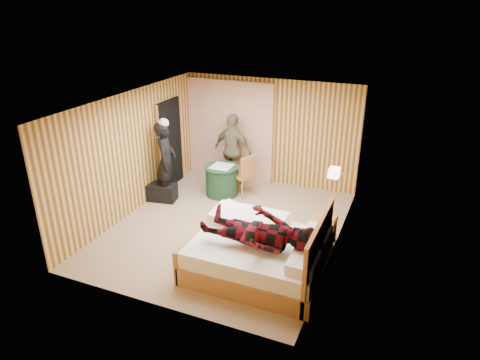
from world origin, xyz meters
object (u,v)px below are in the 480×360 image
at_px(chair_far, 231,163).
at_px(woman_standing, 166,161).
at_px(chair_near, 245,172).
at_px(duffel_bag, 161,192).
at_px(bed, 261,254).
at_px(round_table, 222,180).
at_px(nightstand, 323,231).
at_px(man_on_bed, 258,224).
at_px(man_at_table, 233,150).
at_px(wall_lamp, 334,173).

height_order(chair_far, woman_standing, woman_standing).
bearing_deg(chair_near, chair_far, -105.75).
bearing_deg(chair_far, duffel_bag, -149.63).
xyz_separation_m(bed, chair_far, (-1.88, 3.09, 0.20)).
distance_m(bed, round_table, 3.08).
relative_size(nightstand, man_on_bed, 0.32).
relative_size(duffel_bag, man_at_table, 0.39).
height_order(chair_far, man_at_table, man_at_table).
xyz_separation_m(chair_near, duffel_bag, (-1.64, -0.93, -0.38)).
distance_m(bed, man_at_table, 3.66).
relative_size(bed, duffel_bag, 3.20).
bearing_deg(chair_near, nightstand, 81.56).
relative_size(wall_lamp, round_table, 0.33).
height_order(chair_near, woman_standing, woman_standing).
bearing_deg(man_on_bed, duffel_bag, 147.60).
bearing_deg(bed, duffel_bag, 150.59).
bearing_deg(round_table, wall_lamp, -18.75).
height_order(woman_standing, man_at_table, woman_standing).
bearing_deg(round_table, chair_near, 15.19).
bearing_deg(man_at_table, wall_lamp, 159.83).
xyz_separation_m(wall_lamp, chair_far, (-2.68, 1.52, -0.76)).
distance_m(woman_standing, man_at_table, 1.66).
relative_size(bed, nightstand, 3.83).
distance_m(chair_far, man_at_table, 0.33).
bearing_deg(nightstand, round_table, 154.39).
height_order(chair_far, chair_near, chair_near).
distance_m(nightstand, chair_far, 3.24).
bearing_deg(chair_near, bed, 52.20).
distance_m(chair_far, woman_standing, 1.65).
bearing_deg(wall_lamp, man_at_table, 149.62).
height_order(nightstand, duffel_bag, nightstand).
bearing_deg(nightstand, chair_near, 146.30).
relative_size(bed, man_at_table, 1.26).
bearing_deg(nightstand, bed, -122.08).
distance_m(bed, nightstand, 1.43).
bearing_deg(nightstand, woman_standing, 170.72).
distance_m(nightstand, man_on_bed, 1.78).
bearing_deg(woman_standing, wall_lamp, -111.68).
height_order(wall_lamp, duffel_bag, wall_lamp).
xyz_separation_m(bed, woman_standing, (-2.86, 1.81, 0.55)).
distance_m(bed, chair_near, 2.93).
xyz_separation_m(nightstand, woman_standing, (-3.62, 0.59, 0.60)).
xyz_separation_m(woman_standing, man_at_table, (1.01, 1.31, -0.02)).
relative_size(chair_near, duffel_bag, 1.45).
relative_size(nightstand, duffel_bag, 0.84).
distance_m(round_table, man_at_table, 0.83).
height_order(round_table, woman_standing, woman_standing).
bearing_deg(man_on_bed, woman_standing, 144.83).
bearing_deg(nightstand, wall_lamp, 82.96).
bearing_deg(bed, wall_lamp, 62.79).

